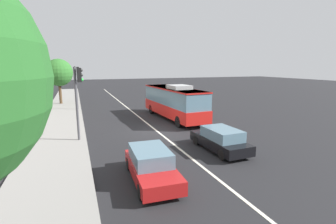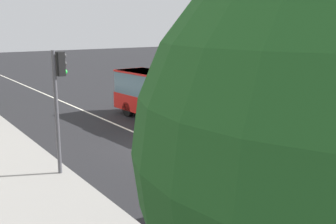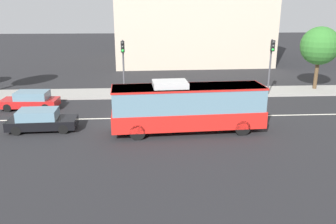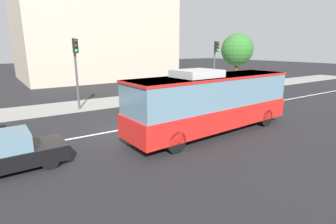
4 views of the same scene
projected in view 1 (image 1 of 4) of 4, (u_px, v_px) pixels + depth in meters
ground_plane at (156, 130)px, 20.47m from camera, size 160.00×160.00×0.00m
sidewalk_kerb at (58, 138)px, 17.89m from camera, size 80.00×3.79×0.14m
lane_centre_line at (156, 130)px, 20.47m from camera, size 76.00×0.16×0.01m
transit_bus at (174, 101)px, 24.50m from camera, size 10.13×3.09×3.46m
sedan_red at (151, 165)px, 11.48m from camera, size 4.58×2.02×1.46m
sedan_black at (220, 139)px, 15.40m from camera, size 4.56×1.95×1.46m
traffic_light_near_corner at (78, 91)px, 16.74m from camera, size 0.33×0.62×5.20m
traffic_light_mid_block at (77, 80)px, 28.95m from camera, size 0.33×0.62×5.20m
street_tree_kerbside_centre at (59, 73)px, 33.07m from camera, size 3.65×3.65×6.18m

